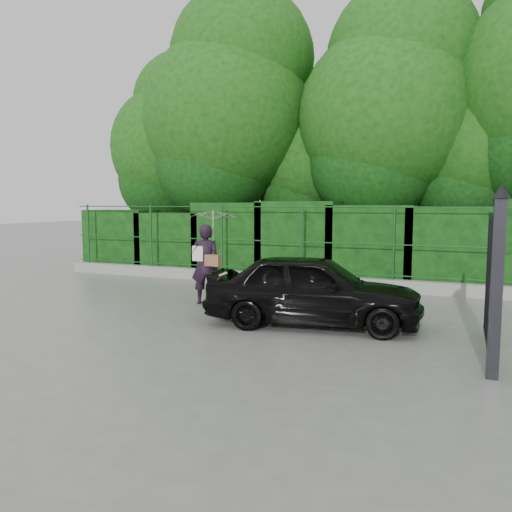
% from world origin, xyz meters
% --- Properties ---
extents(ground, '(80.00, 80.00, 0.00)m').
position_xyz_m(ground, '(0.00, 0.00, 0.00)').
color(ground, gray).
extents(kerb, '(14.00, 0.25, 0.30)m').
position_xyz_m(kerb, '(0.00, 4.50, 0.15)').
color(kerb, '#9E9E99').
rests_on(kerb, ground).
extents(fence, '(14.13, 0.06, 1.80)m').
position_xyz_m(fence, '(0.22, 4.50, 1.20)').
color(fence, '#174C1D').
rests_on(fence, kerb).
extents(hedge, '(14.20, 1.20, 2.25)m').
position_xyz_m(hedge, '(0.17, 5.50, 1.04)').
color(hedge, black).
rests_on(hedge, ground).
extents(trees, '(17.10, 6.15, 8.08)m').
position_xyz_m(trees, '(1.14, 7.74, 4.62)').
color(trees, black).
rests_on(trees, ground).
extents(gate, '(0.22, 2.33, 2.36)m').
position_xyz_m(gate, '(4.60, -0.72, 1.19)').
color(gate, black).
rests_on(gate, ground).
extents(woman, '(1.01, 1.01, 2.02)m').
position_xyz_m(woman, '(-0.72, 1.55, 1.33)').
color(woman, black).
rests_on(woman, ground).
extents(car, '(3.90, 1.96, 1.28)m').
position_xyz_m(car, '(1.81, 0.57, 0.64)').
color(car, black).
rests_on(car, ground).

